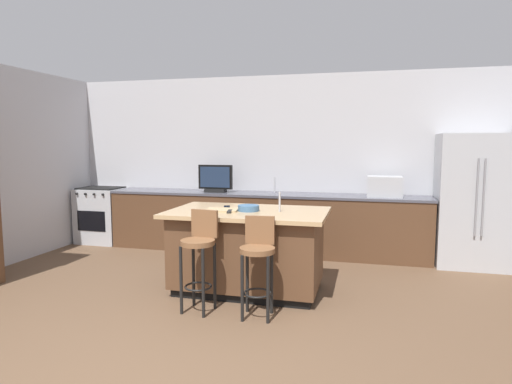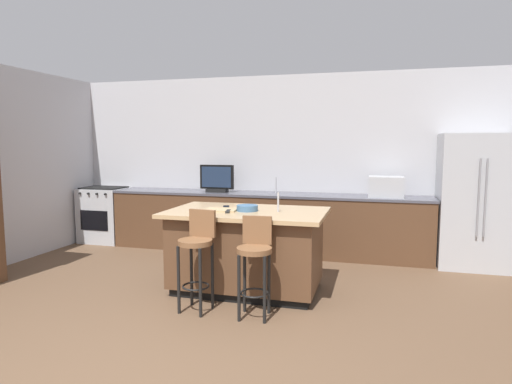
# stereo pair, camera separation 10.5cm
# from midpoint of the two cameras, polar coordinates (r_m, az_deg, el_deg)

# --- Properties ---
(wall_back) EXTENTS (7.22, 0.12, 2.73)m
(wall_back) POSITION_cam_midpoint_polar(r_m,az_deg,el_deg) (7.00, 3.20, 3.80)
(wall_back) COLOR #BCBCC1
(wall_back) RESTS_ON ground_plane
(counter_back) EXTENTS (4.91, 0.62, 0.92)m
(counter_back) POSITION_cam_midpoint_polar(r_m,az_deg,el_deg) (6.75, 1.60, -4.03)
(counter_back) COLOR brown
(counter_back) RESTS_ON ground_plane
(kitchen_island) EXTENTS (1.77, 1.10, 0.92)m
(kitchen_island) POSITION_cam_midpoint_polar(r_m,az_deg,el_deg) (5.01, -0.60, -7.53)
(kitchen_island) COLOR black
(kitchen_island) RESTS_ON ground_plane
(refrigerator) EXTENTS (0.94, 0.73, 1.81)m
(refrigerator) POSITION_cam_midpoint_polar(r_m,az_deg,el_deg) (6.60, 27.09, -1.08)
(refrigerator) COLOR #B7BABF
(refrigerator) RESTS_ON ground_plane
(range_oven) EXTENTS (0.73, 0.63, 0.94)m
(range_oven) POSITION_cam_midpoint_polar(r_m,az_deg,el_deg) (7.91, -18.74, -2.79)
(range_oven) COLOR #B7BABF
(range_oven) RESTS_ON ground_plane
(microwave) EXTENTS (0.48, 0.36, 0.29)m
(microwave) POSITION_cam_midpoint_polar(r_m,az_deg,el_deg) (6.48, 17.03, 0.66)
(microwave) COLOR #B7BABF
(microwave) RESTS_ON counter_back
(tv_monitor) EXTENTS (0.54, 0.16, 0.43)m
(tv_monitor) POSITION_cam_midpoint_polar(r_m,az_deg,el_deg) (6.84, -4.68, 1.63)
(tv_monitor) COLOR black
(tv_monitor) RESTS_ON counter_back
(sink_faucet_back) EXTENTS (0.02, 0.02, 0.24)m
(sink_faucet_back) POSITION_cam_midpoint_polar(r_m,az_deg,el_deg) (6.74, 3.06, 0.91)
(sink_faucet_back) COLOR #B2B2B7
(sink_faucet_back) RESTS_ON counter_back
(sink_faucet_island) EXTENTS (0.02, 0.02, 0.22)m
(sink_faucet_island) POSITION_cam_midpoint_polar(r_m,az_deg,el_deg) (4.82, 3.54, -1.31)
(sink_faucet_island) COLOR #B2B2B7
(sink_faucet_island) RESTS_ON kitchen_island
(bar_stool_left) EXTENTS (0.34, 0.35, 1.01)m
(bar_stool_left) POSITION_cam_midpoint_polar(r_m,az_deg,el_deg) (4.44, -7.02, -7.60)
(bar_stool_left) COLOR brown
(bar_stool_left) RESTS_ON ground_plane
(bar_stool_right) EXTENTS (0.34, 0.35, 0.97)m
(bar_stool_right) POSITION_cam_midpoint_polar(r_m,az_deg,el_deg) (4.26, 0.58, -8.56)
(bar_stool_right) COLOR brown
(bar_stool_right) RESTS_ON ground_plane
(fruit_bowl) EXTENTS (0.24, 0.24, 0.06)m
(fruit_bowl) POSITION_cam_midpoint_polar(r_m,az_deg,el_deg) (4.89, -0.53, -2.11)
(fruit_bowl) COLOR #3F668C
(fruit_bowl) RESTS_ON kitchen_island
(cell_phone) EXTENTS (0.11, 0.16, 0.01)m
(cell_phone) POSITION_cam_midpoint_polar(r_m,az_deg,el_deg) (5.22, -3.34, -1.90)
(cell_phone) COLOR black
(cell_phone) RESTS_ON kitchen_island
(tv_remote) EXTENTS (0.08, 0.18, 0.02)m
(tv_remote) POSITION_cam_midpoint_polar(r_m,az_deg,el_deg) (4.81, -3.03, -2.53)
(tv_remote) COLOR black
(tv_remote) RESTS_ON kitchen_island
(cutting_board) EXTENTS (0.39, 0.30, 0.02)m
(cutting_board) POSITION_cam_midpoint_polar(r_m,az_deg,el_deg) (4.94, -4.01, -2.32)
(cutting_board) COLOR tan
(cutting_board) RESTS_ON kitchen_island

